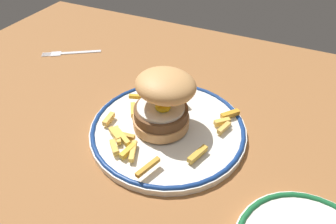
{
  "coord_description": "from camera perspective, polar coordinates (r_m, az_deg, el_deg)",
  "views": [
    {
      "loc": [
        12.19,
        -32.87,
        37.66
      ],
      "look_at": [
        -4.76,
        3.37,
        4.6
      ],
      "focal_mm": 33.09,
      "sensor_mm": 36.0,
      "label": 1
    }
  ],
  "objects": [
    {
      "name": "dinner_plate",
      "position": [
        0.54,
        0.0,
        -3.06
      ],
      "size": [
        27.25,
        27.25,
        1.6
      ],
      "color": "white",
      "rests_on": "ground_plane"
    },
    {
      "name": "fries_pile",
      "position": [
        0.52,
        -2.55,
        -3.34
      ],
      "size": [
        21.07,
        21.45,
        1.63
      ],
      "color": "#ECB74D",
      "rests_on": "dinner_plate"
    },
    {
      "name": "ground_plane",
      "position": [
        0.53,
        3.16,
        -9.04
      ],
      "size": [
        130.37,
        92.6,
        4.0
      ],
      "primitive_type": "cube",
      "color": "#925D33"
    },
    {
      "name": "fork",
      "position": [
        0.82,
        -17.64,
        10.38
      ],
      "size": [
        12.88,
        8.91,
        0.36
      ],
      "color": "silver",
      "rests_on": "ground_plane"
    },
    {
      "name": "burger",
      "position": [
        0.51,
        -0.82,
        2.31
      ],
      "size": [
        13.94,
        14.05,
        10.5
      ],
      "color": "tan",
      "rests_on": "dinner_plate"
    }
  ]
}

